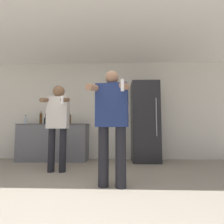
# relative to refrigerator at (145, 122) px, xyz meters

# --- Properties ---
(ground_plane) EXTENTS (14.00, 14.00, 0.00)m
(ground_plane) POSITION_rel_refrigerator_xyz_m (-1.22, -2.52, -0.95)
(ground_plane) COLOR gray
(wall_back) EXTENTS (7.00, 0.06, 2.55)m
(wall_back) POSITION_rel_refrigerator_xyz_m (-1.22, 0.34, 0.32)
(wall_back) COLOR beige
(wall_back) RESTS_ON ground_plane
(ceiling_slab) EXTENTS (7.00, 3.36, 0.05)m
(ceiling_slab) POSITION_rel_refrigerator_xyz_m (-1.22, -1.10, 1.62)
(ceiling_slab) COLOR silver
(ceiling_slab) RESTS_ON wall_back
(refrigerator) EXTENTS (0.64, 0.66, 1.90)m
(refrigerator) POSITION_rel_refrigerator_xyz_m (0.00, 0.00, 0.00)
(refrigerator) COLOR #262628
(refrigerator) RESTS_ON ground_plane
(counter) EXTENTS (1.70, 0.55, 0.90)m
(counter) POSITION_rel_refrigerator_xyz_m (-2.25, 0.05, -0.50)
(counter) COLOR slate
(counter) RESTS_ON ground_plane
(bottle_clear_vodka) EXTENTS (0.06, 0.06, 0.33)m
(bottle_clear_vodka) POSITION_rel_refrigerator_xyz_m (-2.57, -0.00, 0.08)
(bottle_clear_vodka) COLOR #563314
(bottle_clear_vodka) RESTS_ON counter
(bottle_green_wine) EXTENTS (0.07, 0.07, 0.22)m
(bottle_green_wine) POSITION_rel_refrigerator_xyz_m (-2.96, -0.00, 0.03)
(bottle_green_wine) COLOR silver
(bottle_green_wine) RESTS_ON counter
(bottle_short_whiskey) EXTENTS (0.09, 0.09, 0.32)m
(bottle_short_whiskey) POSITION_rel_refrigerator_xyz_m (-1.86, -0.00, 0.07)
(bottle_short_whiskey) COLOR #563314
(bottle_short_whiskey) RESTS_ON counter
(bottle_dark_rum) EXTENTS (0.08, 0.08, 0.26)m
(bottle_dark_rum) POSITION_rel_refrigerator_xyz_m (-2.45, -0.00, 0.04)
(bottle_dark_rum) COLOR black
(bottle_dark_rum) RESTS_ON counter
(person_woman_foreground) EXTENTS (0.57, 0.60, 1.62)m
(person_woman_foreground) POSITION_rel_refrigerator_xyz_m (-0.73, -1.82, -0.04)
(person_woman_foreground) COLOR black
(person_woman_foreground) RESTS_ON ground_plane
(person_man_side) EXTENTS (0.44, 0.45, 1.60)m
(person_man_side) POSITION_rel_refrigerator_xyz_m (-1.77, -1.05, -0.01)
(person_man_side) COLOR black
(person_man_side) RESTS_ON ground_plane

